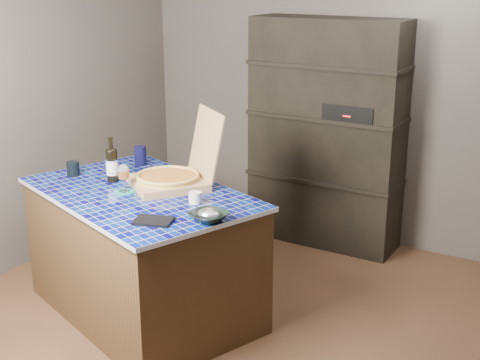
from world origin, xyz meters
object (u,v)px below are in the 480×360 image
Objects in this scene: mead_bottle at (112,164)px; bowl at (209,217)px; pizza_box at (172,176)px; kitchen_island at (143,253)px; dvd_case at (153,221)px; wine_glass at (123,173)px.

mead_bottle is 1.43× the size of bowl.
pizza_box is at bearing 17.05° from mead_bottle.
kitchen_island is 2.56× the size of pizza_box.
mead_bottle reaches higher than bowl.
mead_bottle is at bearing 163.53° from bowl.
pizza_box reaches higher than dvd_case.
pizza_box is 0.67m from bowl.
dvd_case is (0.29, -0.57, -0.06)m from pizza_box.
bowl is at bearing -11.11° from wine_glass.
pizza_box reaches higher than wine_glass.
pizza_box is 3.30× the size of bowl.
mead_bottle reaches higher than kitchen_island.
pizza_box is at bearing 143.84° from bowl.
mead_bottle is (-0.29, 0.08, 0.53)m from kitchen_island.
dvd_case is at bearing -33.50° from wine_glass.
pizza_box is at bearing 54.46° from wine_glass.
mead_bottle is 1.43× the size of dvd_case.
wine_glass is (0.21, -0.13, 0.01)m from mead_bottle.
bowl is at bearing -16.47° from mead_bottle.
kitchen_island is 8.46× the size of bowl.
kitchen_island is 8.45× the size of dvd_case.
wine_glass is at bearing -142.54° from dvd_case.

